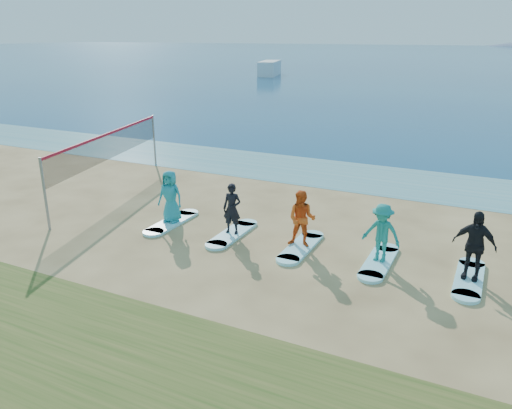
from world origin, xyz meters
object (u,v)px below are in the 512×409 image
at_px(surfboard_1, 232,234).
at_px(surfboard_3, 379,262).
at_px(volleyball_net, 109,146).
at_px(surfboard_2, 301,247).
at_px(student_1, 232,209).
at_px(student_0, 170,196).
at_px(student_2, 302,219).
at_px(surfboard_0, 172,222).
at_px(student_4, 474,245).
at_px(surfboard_4, 469,279).
at_px(student_3, 382,233).
at_px(boat_offshore_a, 269,75).

height_order(surfboard_1, surfboard_3, same).
relative_size(volleyball_net, surfboard_3, 4.01).
bearing_deg(surfboard_2, student_1, 180.00).
xyz_separation_m(student_0, student_2, (4.82, 0.00, -0.03)).
bearing_deg(student_2, surfboard_3, -8.14).
bearing_deg(surfboard_3, student_1, 180.00).
bearing_deg(surfboard_0, surfboard_3, 0.00).
height_order(surfboard_2, student_4, student_4).
distance_m(volleyball_net, surfboard_4, 14.35).
bearing_deg(volleyball_net, student_3, -10.06).
bearing_deg(student_3, boat_offshore_a, 125.66).
distance_m(student_0, student_1, 2.41).
bearing_deg(surfboard_0, student_2, 0.00).
height_order(student_1, student_2, student_2).
bearing_deg(surfboard_0, volleyball_net, 155.05).
xyz_separation_m(boat_offshore_a, surfboard_0, (24.29, -60.87, 0.04)).
bearing_deg(surfboard_4, student_3, 180.00).
bearing_deg(volleyball_net, boat_offshore_a, 108.65).
xyz_separation_m(volleyball_net, student_4, (14.08, -2.07, -0.87)).
bearing_deg(surfboard_4, surfboard_2, 180.00).
bearing_deg(surfboard_1, student_2, 0.00).
xyz_separation_m(student_2, student_4, (4.82, 0.00, 0.07)).
xyz_separation_m(volleyball_net, surfboard_2, (9.27, -2.07, -1.86)).
relative_size(surfboard_2, student_3, 1.29).
bearing_deg(student_2, student_3, -8.14).
xyz_separation_m(student_3, surfboard_4, (2.41, 0.00, -0.90)).
xyz_separation_m(volleyball_net, student_0, (4.45, -2.07, -0.91)).
relative_size(student_0, student_3, 1.06).
xyz_separation_m(volleyball_net, student_3, (11.67, -2.07, -0.96)).
xyz_separation_m(surfboard_0, student_1, (2.41, 0.00, 0.87)).
bearing_deg(student_0, surfboard_0, 0.00).
bearing_deg(surfboard_1, surfboard_2, 0.00).
relative_size(boat_offshore_a, surfboard_2, 3.72).
bearing_deg(surfboard_0, surfboard_1, 0.00).
distance_m(volleyball_net, student_2, 9.54).
relative_size(student_0, student_4, 0.96).
relative_size(surfboard_0, student_3, 1.29).
xyz_separation_m(student_0, surfboard_2, (4.82, 0.00, -0.95)).
height_order(student_1, student_4, student_4).
bearing_deg(surfboard_0, student_0, 0.00).
distance_m(student_0, surfboard_4, 9.68).
distance_m(surfboard_2, student_2, 0.92).
bearing_deg(student_0, student_2, -6.23).
relative_size(surfboard_1, student_1, 1.33).
height_order(surfboard_1, student_2, student_2).
relative_size(surfboard_2, surfboard_4, 1.00).
height_order(surfboard_2, student_2, student_2).
relative_size(student_1, student_4, 0.88).
height_order(student_3, student_4, student_4).
bearing_deg(surfboard_0, surfboard_2, 0.00).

